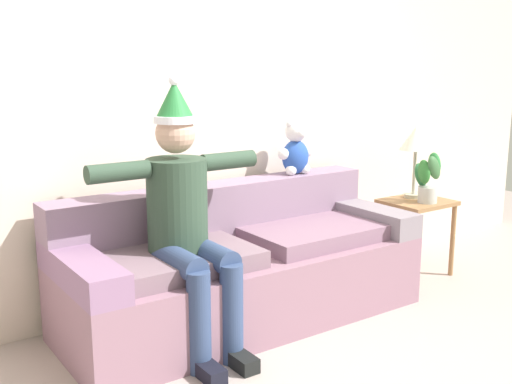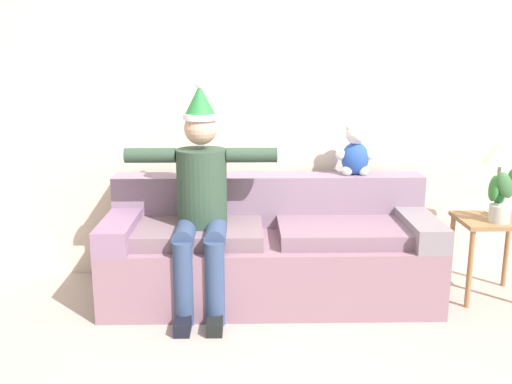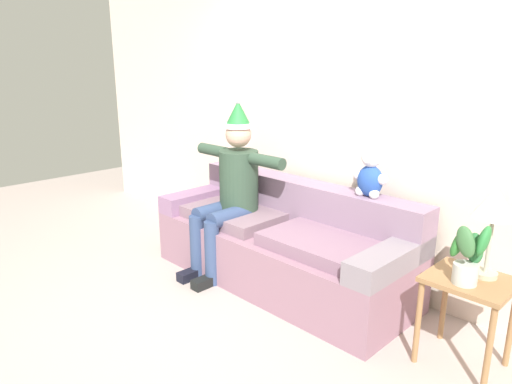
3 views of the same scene
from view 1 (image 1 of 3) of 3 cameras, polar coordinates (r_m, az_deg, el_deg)
back_wall at (r=4.11m, az=-5.48°, el=8.49°), size 7.00×0.10×2.70m
couch at (r=3.88m, az=-1.43°, el=-7.04°), size 2.27×0.86×0.83m
person_seated at (r=3.39m, az=-6.56°, el=-2.05°), size 1.02×0.77×1.53m
teddy_bear at (r=4.29m, az=3.71°, el=3.93°), size 0.29×0.17×0.38m
side_table at (r=4.79m, az=14.69°, el=-2.00°), size 0.48×0.43×0.58m
table_lamp at (r=4.79m, az=14.63°, el=4.55°), size 0.24×0.24×0.55m
potted_plant at (r=4.68m, az=15.69°, el=1.21°), size 0.23×0.22×0.38m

